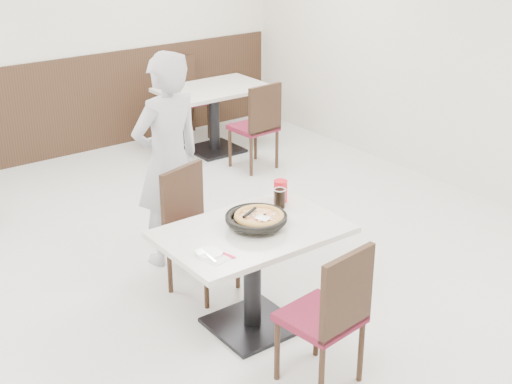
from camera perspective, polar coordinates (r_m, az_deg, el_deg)
floor at (r=5.50m, az=-2.50°, el=-7.55°), size 7.00×7.00×0.00m
wall_back at (r=8.01m, az=-17.24°, el=12.04°), size 6.00×0.04×2.80m
wall_right at (r=7.00m, az=18.39°, el=10.43°), size 0.04×7.00×2.80m
wainscot_back at (r=8.18m, az=-16.50°, el=6.20°), size 5.90×0.03×1.10m
main_table at (r=4.84m, az=-0.29°, el=-7.00°), size 1.28×0.93×0.75m
chair_near at (r=4.31m, az=5.18°, el=-9.70°), size 0.47×0.47×0.95m
chair_far at (r=5.24m, az=-4.27°, el=-3.32°), size 0.52×0.52×0.95m
trivet at (r=4.66m, az=0.00°, el=-2.79°), size 0.12×0.12×0.04m
pizza_pan at (r=4.67m, az=0.02°, el=-2.37°), size 0.39×0.39×0.01m
pizza at (r=4.67m, az=0.25°, el=-2.14°), size 0.33×0.33×0.02m
pizza_server at (r=4.60m, az=0.56°, el=-2.09°), size 0.10×0.11×0.00m
napkin at (r=4.31m, az=-3.23°, el=-5.31°), size 0.17×0.17×0.00m
side_plate at (r=4.36m, az=-3.72°, el=-4.88°), size 0.18×0.18×0.01m
fork at (r=4.31m, az=-3.81°, el=-5.12°), size 0.03×0.18×0.00m
cola_glass at (r=4.95m, az=1.90°, el=-0.54°), size 0.09×0.09×0.13m
red_cup at (r=5.04m, az=1.97°, el=0.06°), size 0.11×0.11×0.16m
diner_person at (r=5.58m, az=-7.05°, el=2.53°), size 0.67×0.48×1.71m
bg_table_right at (r=8.17m, az=-3.36°, el=5.81°), size 1.28×0.93×0.75m
bg_chair_right_near at (r=7.62m, az=-0.22°, el=5.35°), size 0.44×0.44×0.95m
bg_chair_right_far at (r=8.64m, az=-5.49°, el=7.41°), size 0.43×0.43×0.95m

